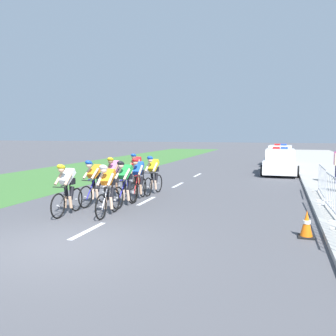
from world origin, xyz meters
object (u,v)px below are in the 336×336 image
Objects in this scene: cyclist_eighth at (153,174)px; traffic_cone_near at (307,224)px; cyclist_sixth at (138,178)px; crowd_barrier_middle at (333,195)px; cyclist_lead at (67,188)px; cyclist_fifth at (114,176)px; cyclist_third at (94,182)px; cyclist_seventh at (136,170)px; police_car_nearest at (280,163)px; police_car_second at (280,156)px; cyclist_fourth at (125,183)px; cyclist_second at (108,189)px; crowd_barrier_rear at (322,181)px.

cyclist_eighth is 6.88m from traffic_cone_near.
cyclist_sixth is 6.38m from crowd_barrier_middle.
cyclist_lead is 2.98m from cyclist_fifth.
cyclist_fifth is (-0.04, 1.53, 0.00)m from cyclist_third.
cyclist_sixth is (1.08, 2.83, 0.00)m from cyclist_lead.
cyclist_seventh is at bearing 91.65° from cyclist_third.
cyclist_lead is at bearing -90.77° from cyclist_fifth.
crowd_barrier_middle is (1.49, -10.56, -0.03)m from police_car_nearest.
police_car_second is (5.84, 16.92, -0.11)m from cyclist_third.
traffic_cone_near is at bearing -2.34° from cyclist_lead.
police_car_second reaches higher than cyclist_eighth.
cyclist_lead is at bearing -89.65° from cyclist_seventh.
cyclist_third is at bearing 86.92° from cyclist_lead.
cyclist_lead is at bearing -164.60° from crowd_barrier_middle.
cyclist_fourth reaches higher than crowd_barrier_middle.
cyclist_sixth and cyclist_seventh have the same top height.
cyclist_eighth is at bearing 83.31° from cyclist_sixth.
cyclist_seventh is at bearing -129.10° from police_car_nearest.
cyclist_fifth and cyclist_eighth have the same top height.
cyclist_lead and cyclist_sixth have the same top height.
police_car_nearest and police_car_second have the same top height.
police_car_nearest is 0.98× the size of police_car_second.
cyclist_fifth is 1.05m from cyclist_sixth.
cyclist_fourth and cyclist_sixth have the same top height.
cyclist_fourth is 3.87m from cyclist_seventh.
cyclist_second is at bearing -76.14° from cyclist_seventh.
crowd_barrier_rear is 3.63× the size of traffic_cone_near.
cyclist_third is at bearing -109.04° from police_car_second.
police_car_nearest is at bearing 101.13° from crowd_barrier_rear.
cyclist_fourth is 1.77m from cyclist_fifth.
cyclist_sixth is 0.39× the size of police_car_second.
cyclist_fourth is at bearing 92.96° from cyclist_second.
cyclist_sixth is at bearing 92.91° from cyclist_second.
cyclist_fourth is (1.06, 0.14, 0.00)m from cyclist_third.
cyclist_sixth is 10.91m from police_car_nearest.
traffic_cone_near is at bearing -40.00° from cyclist_seventh.
cyclist_eighth is 0.74× the size of crowd_barrier_middle.
crowd_barrier_rear is (7.45, -0.29, -0.14)m from cyclist_seventh.
police_car_nearest is (5.92, 12.60, -0.11)m from cyclist_lead.
police_car_nearest reaches higher than crowd_barrier_rear.
crowd_barrier_middle is 3.63× the size of traffic_cone_near.
cyclist_third and cyclist_fifth have the same top height.
cyclist_lead is 3.03m from cyclist_sixth.
cyclist_lead is at bearing -93.08° from cyclist_third.
cyclist_second and cyclist_third have the same top height.
cyclist_third is 1.07m from cyclist_fourth.
cyclist_sixth is at bearing 92.86° from cyclist_fourth.
crowd_barrier_middle is (7.36, -0.94, -0.14)m from cyclist_fifth.
traffic_cone_near is at bearing -26.40° from cyclist_fifth.
police_car_second reaches higher than cyclist_lead.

